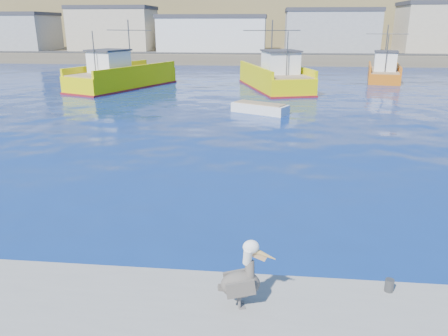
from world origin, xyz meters
name	(u,v)px	position (x,y,z in m)	size (l,w,h in m)	color
ground	(260,236)	(0.00, 0.00, 0.00)	(260.00, 260.00, 0.00)	#071155
dock_bollards	(282,279)	(0.60, -3.40, 0.65)	(36.20, 0.20, 0.30)	#4C4C4C
far_shore	(272,12)	(0.00, 109.20, 8.98)	(200.00, 81.00, 24.00)	brown
trawler_yellow_a	(121,77)	(-14.87, 31.23, 1.12)	(8.88, 13.33, 6.69)	#D8D002
trawler_yellow_b	(275,78)	(0.62, 32.24, 1.11)	(7.78, 13.27, 6.68)	#D8D002
boat_orange	(384,72)	(12.98, 39.96, 1.05)	(4.89, 9.20, 6.13)	#C05B0F
skiff_mid	(260,109)	(-0.53, 19.60, 0.29)	(4.35, 3.21, 0.90)	silver
pelican	(242,279)	(-0.27, -4.27, 1.16)	(1.25, 0.67, 1.55)	#595451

